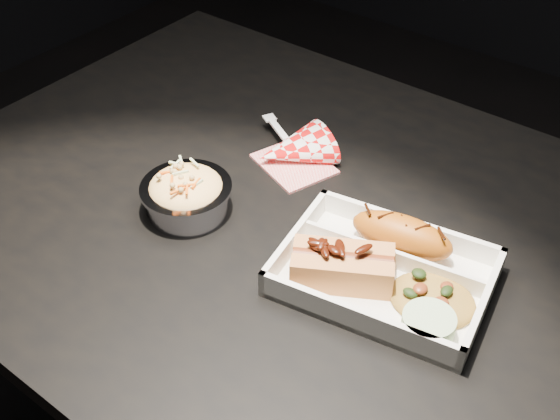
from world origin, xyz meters
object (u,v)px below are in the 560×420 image
object	(u,v)px
hotdog	(343,264)
fried_pastry	(402,235)
dining_table	(323,276)
food_tray	(384,276)
napkin_fork	(293,150)
foil_coleslaw_cup	(186,193)

from	to	relation	value
hotdog	fried_pastry	bearing A→B (deg)	41.29
fried_pastry	hotdog	bearing A→B (deg)	-108.97
fried_pastry	dining_table	bearing A→B (deg)	-170.76
food_tray	napkin_fork	distance (m)	0.28
food_tray	foil_coleslaw_cup	size ratio (longest dim) A/B	2.23
dining_table	food_tray	world-z (taller)	food_tray
dining_table	foil_coleslaw_cup	distance (m)	0.23
dining_table	hotdog	bearing A→B (deg)	-44.63
fried_pastry	foil_coleslaw_cup	world-z (taller)	foil_coleslaw_cup
dining_table	hotdog	world-z (taller)	hotdog
food_tray	hotdog	bearing A→B (deg)	-149.23
dining_table	food_tray	xyz separation A→B (m)	(0.11, -0.04, 0.10)
food_tray	fried_pastry	bearing A→B (deg)	90.00
napkin_fork	dining_table	bearing A→B (deg)	-8.58
napkin_fork	foil_coleslaw_cup	bearing A→B (deg)	-73.92
dining_table	fried_pastry	size ratio (longest dim) A/B	9.07
hotdog	napkin_fork	xyz separation A→B (m)	(-0.20, 0.17, -0.02)
dining_table	fried_pastry	bearing A→B (deg)	9.24
foil_coleslaw_cup	dining_table	bearing A→B (deg)	26.46
fried_pastry	napkin_fork	bearing A→B (deg)	160.46
fried_pastry	hotdog	distance (m)	0.09
food_tray	hotdog	xyz separation A→B (m)	(-0.04, -0.03, 0.02)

